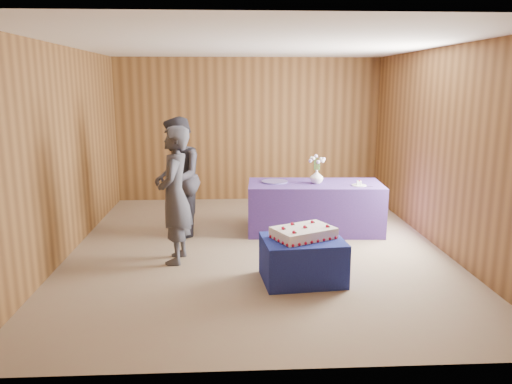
{
  "coord_description": "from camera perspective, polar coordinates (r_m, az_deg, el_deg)",
  "views": [
    {
      "loc": [
        -0.36,
        -6.54,
        2.22
      ],
      "look_at": [
        -0.01,
        0.1,
        0.77
      ],
      "focal_mm": 35.0,
      "sensor_mm": 36.0,
      "label": 1
    }
  ],
  "objects": [
    {
      "name": "sheet_cake",
      "position": [
        5.7,
        5.45,
        -4.65
      ],
      "size": [
        0.82,
        0.72,
        0.16
      ],
      "rotation": [
        0.0,
        0.0,
        0.46
      ],
      "color": "white",
      "rests_on": "cake_table"
    },
    {
      "name": "cake_slice",
      "position": [
        7.46,
        11.7,
        1.03
      ],
      "size": [
        0.08,
        0.07,
        0.08
      ],
      "rotation": [
        0.0,
        0.0,
        -0.13
      ],
      "color": "white",
      "rests_on": "plate"
    },
    {
      "name": "knife",
      "position": [
        7.41,
        12.23,
        0.6
      ],
      "size": [
        0.26,
        0.03,
        0.0
      ],
      "primitive_type": "cube",
      "rotation": [
        0.0,
        0.0,
        -0.03
      ],
      "color": "#AFAEB3",
      "rests_on": "serving_table"
    },
    {
      "name": "guest_right",
      "position": [
        7.32,
        -8.98,
        1.6
      ],
      "size": [
        0.75,
        0.92,
        1.76
      ],
      "primitive_type": "imported",
      "rotation": [
        0.0,
        0.0,
        -1.47
      ],
      "color": "#302F38",
      "rests_on": "ground"
    },
    {
      "name": "guest_left",
      "position": [
        6.27,
        -9.26,
        -0.37
      ],
      "size": [
        0.46,
        0.66,
        1.72
      ],
      "primitive_type": "imported",
      "rotation": [
        0.0,
        0.0,
        -1.65
      ],
      "color": "#3B3D46",
      "rests_on": "ground"
    },
    {
      "name": "serving_table",
      "position": [
        7.64,
        6.7,
        -1.74
      ],
      "size": [
        2.05,
        1.02,
        0.75
      ],
      "primitive_type": "cube",
      "rotation": [
        0.0,
        0.0,
        -0.06
      ],
      "color": "#4E2F81",
      "rests_on": "ground"
    },
    {
      "name": "vase",
      "position": [
        7.52,
        6.94,
        1.75
      ],
      "size": [
        0.2,
        0.2,
        0.21
      ],
      "primitive_type": "imported",
      "rotation": [
        0.0,
        0.0,
        0.04
      ],
      "color": "white",
      "rests_on": "serving_table"
    },
    {
      "name": "room_shell",
      "position": [
        6.57,
        0.12,
        8.68
      ],
      "size": [
        5.04,
        6.04,
        2.72
      ],
      "color": "brown",
      "rests_on": "ground"
    },
    {
      "name": "platter",
      "position": [
        7.57,
        2.13,
        1.19
      ],
      "size": [
        0.45,
        0.45,
        0.02
      ],
      "primitive_type": "cylinder",
      "rotation": [
        0.0,
        0.0,
        0.16
      ],
      "color": "#6052A5",
      "rests_on": "serving_table"
    },
    {
      "name": "ground",
      "position": [
        6.92,
        0.11,
        -6.4
      ],
      "size": [
        6.0,
        6.0,
        0.0
      ],
      "primitive_type": "plane",
      "color": "#86785C",
      "rests_on": "ground"
    },
    {
      "name": "cake_table",
      "position": [
        5.76,
        5.34,
        -7.72
      ],
      "size": [
        0.96,
        0.78,
        0.5
      ],
      "primitive_type": "cube",
      "rotation": [
        0.0,
        0.0,
        0.1
      ],
      "color": "#1B3298",
      "rests_on": "ground"
    },
    {
      "name": "plate",
      "position": [
        7.47,
        11.69,
        0.75
      ],
      "size": [
        0.26,
        0.26,
        0.01
      ],
      "primitive_type": "cylinder",
      "rotation": [
        0.0,
        0.0,
        0.26
      ],
      "color": "silver",
      "rests_on": "serving_table"
    },
    {
      "name": "flower_spray",
      "position": [
        7.48,
        6.99,
        3.75
      ],
      "size": [
        0.25,
        0.25,
        0.19
      ],
      "color": "#316629",
      "rests_on": "vase"
    }
  ]
}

